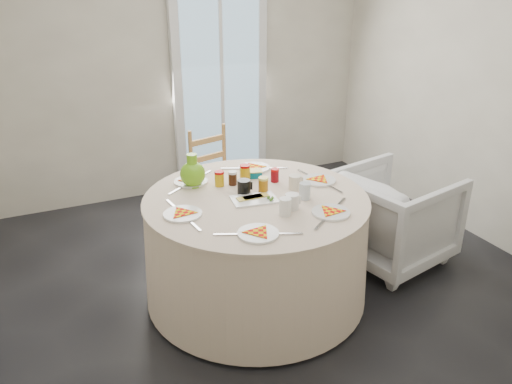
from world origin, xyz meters
name	(u,v)px	position (x,y,z in m)	size (l,w,h in m)	color
floor	(268,282)	(0.00, 0.00, 0.00)	(4.00, 4.00, 0.00)	black
wall_back	(180,65)	(0.00, 2.00, 1.30)	(4.00, 0.02, 2.60)	#BCB5A3
wall_right	(494,86)	(2.00, 0.00, 1.30)	(0.02, 4.00, 2.60)	#BCB5A3
glass_door	(221,88)	(0.40, 1.95, 1.05)	(1.00, 0.08, 2.10)	silver
table	(256,248)	(-0.14, -0.10, 0.38)	(1.54, 1.54, 0.78)	beige
wooden_chair	(220,180)	(-0.01, 0.96, 0.47)	(0.41, 0.39, 0.92)	#AB7445
armchair	(392,215)	(1.04, -0.09, 0.39)	(0.80, 0.75, 0.82)	silver
place_settings	(256,196)	(-0.14, -0.10, 0.77)	(1.29, 1.29, 0.02)	silver
jar_cluster	(246,176)	(-0.11, 0.13, 0.82)	(0.44, 0.22, 0.13)	olive
butter_tub	(253,174)	(-0.01, 0.24, 0.79)	(0.13, 0.10, 0.05)	#016687
green_pitcher	(193,172)	(-0.46, 0.26, 0.87)	(0.18, 0.18, 0.23)	#68B317
cheese_platter	(254,199)	(-0.18, -0.14, 0.77)	(0.29, 0.19, 0.04)	silver
mugs_glasses	(276,189)	(-0.01, -0.14, 0.81)	(0.66, 0.66, 0.12)	#B1AFAE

